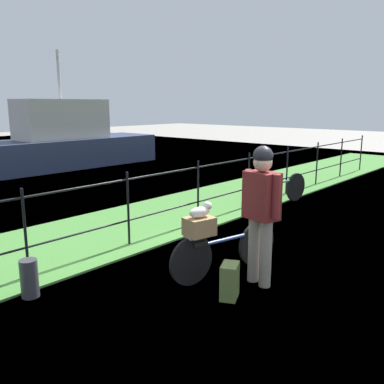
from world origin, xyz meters
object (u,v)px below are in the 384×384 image
at_px(backpack_on_paving, 230,281).
at_px(bicycle_parked, 281,189).
at_px(terrier_dog, 201,211).
at_px(mooring_bollard, 29,278).
at_px(cyclist_person, 261,204).
at_px(moored_boat_mid, 63,143).
at_px(wooden_crate, 199,226).
at_px(bicycle_main, 224,251).

height_order(backpack_on_paving, bicycle_parked, bicycle_parked).
distance_m(terrier_dog, mooring_bollard, 2.10).
bearing_deg(mooring_bollard, cyclist_person, -40.90).
xyz_separation_m(bicycle_parked, moored_boat_mid, (-0.11, 8.41, 0.50)).
height_order(wooden_crate, moored_boat_mid, moored_boat_mid).
relative_size(bicycle_main, cyclist_person, 0.98).
bearing_deg(mooring_bollard, backpack_on_paving, -49.20).
distance_m(mooring_bollard, moored_boat_mid, 10.28).
distance_m(wooden_crate, moored_boat_mid, 10.55).
distance_m(terrier_dog, bicycle_parked, 4.47).
xyz_separation_m(bicycle_main, bicycle_parked, (3.87, 1.38, 0.01)).
height_order(cyclist_person, mooring_bollard, cyclist_person).
xyz_separation_m(cyclist_person, backpack_on_paving, (-0.55, 0.04, -0.80)).
xyz_separation_m(cyclist_person, bicycle_parked, (3.81, 1.86, -0.67)).
bearing_deg(terrier_dog, moored_boat_mid, 66.96).
bearing_deg(backpack_on_paving, cyclist_person, 149.53).
relative_size(backpack_on_paving, moored_boat_mid, 0.06).
relative_size(wooden_crate, backpack_on_paving, 0.85).
bearing_deg(wooden_crate, cyclist_person, -51.21).
bearing_deg(backpack_on_paving, terrier_dog, -128.56).
relative_size(wooden_crate, terrier_dog, 1.05).
distance_m(terrier_dog, backpack_on_paving, 0.88).
xyz_separation_m(wooden_crate, mooring_bollard, (-1.57, 1.19, -0.49)).
relative_size(cyclist_person, bicycle_parked, 1.04).
height_order(wooden_crate, bicycle_parked, wooden_crate).
relative_size(terrier_dog, moored_boat_mid, 0.05).
bearing_deg(wooden_crate, moored_boat_mid, 66.83).
bearing_deg(backpack_on_paving, bicycle_parked, 176.44).
relative_size(mooring_bollard, bicycle_parked, 0.27).
relative_size(cyclist_person, backpack_on_paving, 4.21).
xyz_separation_m(mooring_bollard, bicycle_parked, (5.83, 0.10, 0.11)).
bearing_deg(terrier_dog, backpack_on_paving, -102.37).
bearing_deg(mooring_bollard, terrier_dog, -36.81).
bearing_deg(bicycle_parked, moored_boat_mid, 90.76).
xyz_separation_m(bicycle_main, moored_boat_mid, (3.76, 9.79, 0.51)).
xyz_separation_m(backpack_on_paving, mooring_bollard, (-1.48, 1.71, 0.02)).
distance_m(backpack_on_paving, bicycle_parked, 4.72).
height_order(terrier_dog, moored_boat_mid, moored_boat_mid).
bearing_deg(moored_boat_mid, backpack_on_paving, -112.53).
bearing_deg(bicycle_main, wooden_crate, 167.00).
distance_m(backpack_on_paving, moored_boat_mid, 11.09).
height_order(bicycle_main, bicycle_parked, bicycle_parked).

